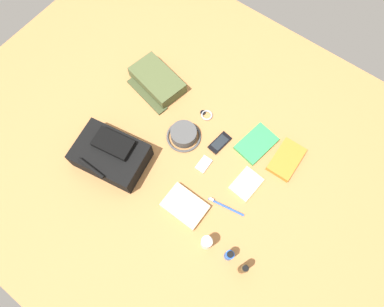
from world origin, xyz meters
name	(u,v)px	position (x,y,z in m)	size (l,w,h in m)	color
ground_plane	(192,157)	(0.00, 0.00, -0.01)	(2.64, 2.02, 0.02)	#A7703E
backpack	(111,155)	(0.31, 0.25, 0.06)	(0.38, 0.30, 0.15)	black
toiletry_pouch	(157,81)	(0.42, -0.23, 0.03)	(0.32, 0.27, 0.07)	#47512D
bucket_hat	(184,135)	(0.10, -0.06, 0.03)	(0.18, 0.18, 0.06)	#454545
cologne_bottle	(243,269)	(-0.51, 0.31, 0.06)	(0.03, 0.03, 0.13)	#473319
deodorant_spray	(229,255)	(-0.43, 0.29, 0.05)	(0.04, 0.04, 0.10)	blue
toothpaste_tube	(207,242)	(-0.31, 0.31, 0.06)	(0.05, 0.05, 0.12)	white
paperback_novel	(286,159)	(-0.40, -0.27, 0.01)	(0.13, 0.21, 0.03)	orange
travel_guidebook	(256,144)	(-0.23, -0.25, 0.01)	(0.17, 0.23, 0.02)	#2D934C
cell_phone	(220,143)	(-0.07, -0.14, 0.01)	(0.07, 0.13, 0.01)	black
media_player	(204,164)	(-0.07, 0.00, 0.01)	(0.05, 0.08, 0.01)	#B7B7BC
wristwatch	(206,115)	(0.08, -0.24, 0.01)	(0.07, 0.06, 0.01)	#99999E
toothbrush	(224,206)	(-0.28, 0.11, 0.01)	(0.19, 0.04, 0.02)	blue
notepad	(246,184)	(-0.30, -0.04, 0.01)	(0.11, 0.15, 0.02)	beige
folded_towel	(185,206)	(-0.13, 0.23, 0.02)	(0.20, 0.14, 0.04)	beige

